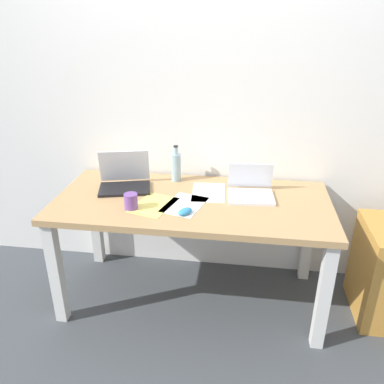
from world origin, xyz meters
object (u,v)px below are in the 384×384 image
object	(u,v)px
coffee_mug	(131,201)
laptop_left	(125,180)
laptop_right	(251,190)
computer_mouse	(185,211)
desk	(192,213)
beer_bottle	(176,167)

from	to	relation	value
coffee_mug	laptop_left	bearing A→B (deg)	113.49
coffee_mug	laptop_right	bearing A→B (deg)	21.88
laptop_left	computer_mouse	distance (m)	0.55
desk	laptop_right	size ratio (longest dim) A/B	5.66
beer_bottle	laptop_right	bearing A→B (deg)	-19.62
desk	computer_mouse	bearing A→B (deg)	-93.45
laptop_left	coffee_mug	distance (m)	0.32
beer_bottle	coffee_mug	bearing A→B (deg)	-112.11
coffee_mug	beer_bottle	bearing A→B (deg)	67.89
coffee_mug	computer_mouse	bearing A→B (deg)	-4.23
desk	beer_bottle	distance (m)	0.38
laptop_right	beer_bottle	bearing A→B (deg)	160.38
laptop_left	computer_mouse	size ratio (longest dim) A/B	3.76
laptop_right	beer_bottle	world-z (taller)	beer_bottle
beer_bottle	desk	bearing A→B (deg)	-62.24
laptop_right	coffee_mug	world-z (taller)	laptop_right
laptop_right	coffee_mug	size ratio (longest dim) A/B	3.17
computer_mouse	laptop_right	bearing A→B (deg)	71.17
laptop_right	beer_bottle	size ratio (longest dim) A/B	1.20
laptop_left	coffee_mug	bearing A→B (deg)	-66.51
computer_mouse	desk	bearing A→B (deg)	118.41
desk	computer_mouse	distance (m)	0.23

